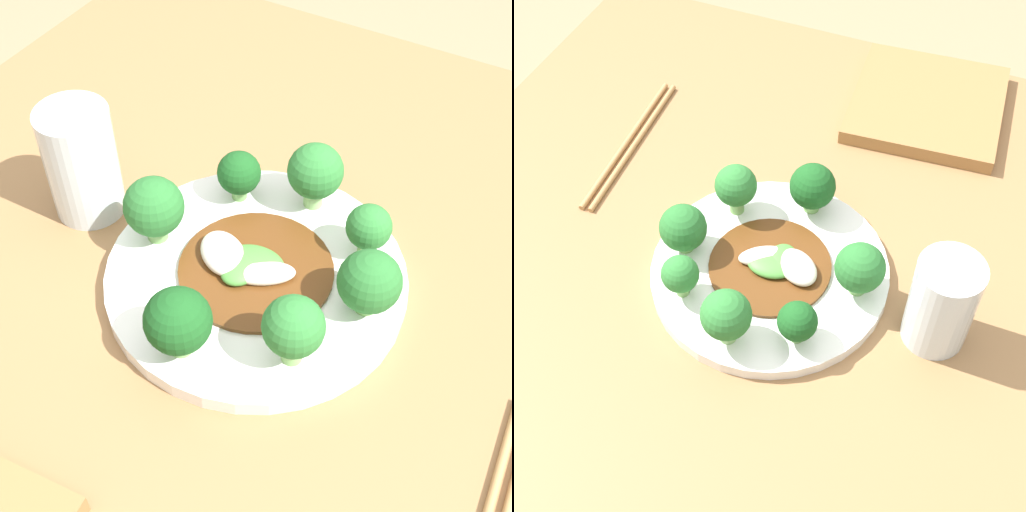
% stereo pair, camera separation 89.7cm
% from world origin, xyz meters
% --- Properties ---
extents(ground_plane, '(8.00, 8.00, 0.00)m').
position_xyz_m(ground_plane, '(0.00, 0.00, 0.00)').
color(ground_plane, '#9E8460').
extents(table, '(0.90, 0.90, 0.76)m').
position_xyz_m(table, '(0.00, 0.00, 0.38)').
color(table, olive).
rests_on(table, ground_plane).
extents(plate, '(0.27, 0.27, 0.02)m').
position_xyz_m(plate, '(-0.01, -0.01, 0.77)').
color(plate, white).
rests_on(plate, table).
extents(broccoli_west, '(0.05, 0.05, 0.07)m').
position_xyz_m(broccoli_west, '(-0.11, -0.01, 0.82)').
color(broccoli_west, '#89B76B').
rests_on(broccoli_west, plate).
extents(broccoli_northeast, '(0.05, 0.05, 0.07)m').
position_xyz_m(broccoli_northeast, '(0.05, 0.06, 0.82)').
color(broccoli_northeast, '#7AAD5B').
rests_on(broccoli_northeast, plate).
extents(broccoli_northwest, '(0.04, 0.04, 0.05)m').
position_xyz_m(broccoli_northwest, '(-0.08, 0.06, 0.81)').
color(broccoli_northwest, '#7AAD5B').
rests_on(broccoli_northwest, plate).
extents(broccoli_south, '(0.05, 0.05, 0.07)m').
position_xyz_m(broccoli_south, '(-0.01, -0.11, 0.81)').
color(broccoli_south, '#70A356').
rests_on(broccoli_south, plate).
extents(broccoli_southwest, '(0.04, 0.04, 0.05)m').
position_xyz_m(broccoli_southwest, '(-0.09, -0.07, 0.81)').
color(broccoli_southwest, '#70A356').
rests_on(broccoli_southwest, plate).
extents(broccoli_north, '(0.05, 0.05, 0.06)m').
position_xyz_m(broccoli_north, '(-0.02, 0.09, 0.81)').
color(broccoli_north, '#7AAD5B').
rests_on(broccoli_north, plate).
extents(broccoli_east, '(0.05, 0.05, 0.06)m').
position_xyz_m(broccoli_east, '(0.09, -0.02, 0.81)').
color(broccoli_east, '#7AAD5B').
rests_on(broccoli_east, plate).
extents(stirfry_center, '(0.14, 0.14, 0.02)m').
position_xyz_m(stirfry_center, '(-0.01, -0.02, 0.78)').
color(stirfry_center, '#5B3314').
rests_on(stirfry_center, plate).
extents(drinking_glass, '(0.07, 0.07, 0.11)m').
position_xyz_m(drinking_glass, '(-0.02, -0.20, 0.82)').
color(drinking_glass, silver).
rests_on(drinking_glass, table).
extents(chopsticks, '(0.25, 0.03, 0.01)m').
position_xyz_m(chopsticks, '(0.12, 0.24, 0.76)').
color(chopsticks, '#AD7F4C').
rests_on(chopsticks, table).
extents(cutting_board, '(0.22, 0.22, 0.02)m').
position_xyz_m(cutting_board, '(0.33, -0.10, 0.77)').
color(cutting_board, olive).
rests_on(cutting_board, table).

